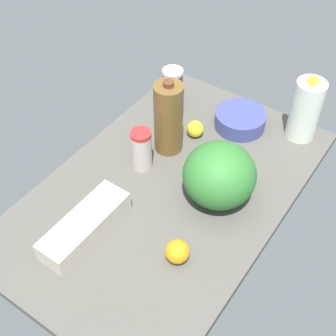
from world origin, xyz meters
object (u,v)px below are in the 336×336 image
Objects in this scene: egg_carton at (85,226)px; chocolate_milk_jug at (168,118)px; mixing_bowl at (240,120)px; watermelon at (219,175)px; lemon_by_jug at (195,129)px; milk_jug at (305,110)px; shaker_bottle at (173,88)px; orange_near_front at (177,252)px; tumbler_cup at (142,149)px.

egg_carton is 48.32cm from chocolate_milk_jug.
chocolate_milk_jug is at bearing 148.14° from mixing_bowl.
watermelon is at bearing -35.24° from egg_carton.
watermelon is 3.74× the size of lemon_by_jug.
milk_jug is at bearing -47.33° from chocolate_milk_jug.
shaker_bottle reaches higher than orange_near_front.
milk_jug reaches higher than egg_carton.
milk_jug is at bearing -75.58° from shaker_bottle.
lemon_by_jug is at bearing -15.46° from tumbler_cup.
egg_carton is 58.48cm from lemon_by_jug.
lemon_by_jug is at bearing 141.91° from mixing_bowl.
orange_near_front is (-73.24, 7.13, -8.47)cm from milk_jug.
lemon_by_jug is at bearing 125.32° from milk_jug.
egg_carton is 34.29cm from tumbler_cup.
milk_jug reaches higher than orange_near_front.
chocolate_milk_jug is at bearing 157.65° from lemon_by_jug.
lemon_by_jug is at bearing -120.39° from shaker_bottle.
tumbler_cup is at bearing 51.76° from orange_near_front.
milk_jug is at bearing -54.68° from lemon_by_jug.
chocolate_milk_jug is (10.68, 27.41, 3.40)cm from watermelon.
milk_jug is (45.09, -9.93, 1.55)cm from watermelon.
egg_carton is at bearing -174.38° from tumbler_cup.
tumbler_cup is (-2.63, 29.58, -2.68)cm from watermelon.
milk_jug is 4.04× the size of lemon_by_jug.
milk_jug is 24.68cm from mixing_bowl.
shaker_bottle is 1.08× the size of tumbler_cup.
shaker_bottle is 2.66× the size of lemon_by_jug.
milk_jug is 41.10cm from lemon_by_jug.
chocolate_milk_jug is at bearing 68.72° from watermelon.
shaker_bottle is at bearing 35.55° from orange_near_front.
mixing_bowl is 18.51cm from lemon_by_jug.
mixing_bowl is at bearing -31.86° from chocolate_milk_jug.
tumbler_cup is 41.44cm from orange_near_front.
orange_near_front reaches higher than mixing_bowl.
chocolate_milk_jug is 50.26cm from orange_near_front.
chocolate_milk_jug is 16.27cm from lemon_by_jug.
mixing_bowl and lemon_by_jug have the same top height.
lemon_by_jug is at bearing -22.35° from chocolate_milk_jug.
lemon_by_jug is at bearing 46.14° from watermelon.
mixing_bowl is 66.16cm from orange_near_front.
chocolate_milk_jug is at bearing -9.27° from tumbler_cup.
watermelon is at bearing 167.58° from milk_jug.
lemon_by_jug is at bearing -2.89° from egg_carton.
egg_carton is 1.64× the size of mixing_bowl.
watermelon is 0.74× the size of egg_carton.
egg_carton is (-36.48, 26.25, -7.10)cm from watermelon.
lemon_by_jug is (58.38, -3.46, -0.33)cm from egg_carton.
watermelon is 29.12cm from orange_near_front.
chocolate_milk_jug is at bearing 1.91° from egg_carton.
chocolate_milk_jug is at bearing 132.67° from milk_jug.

